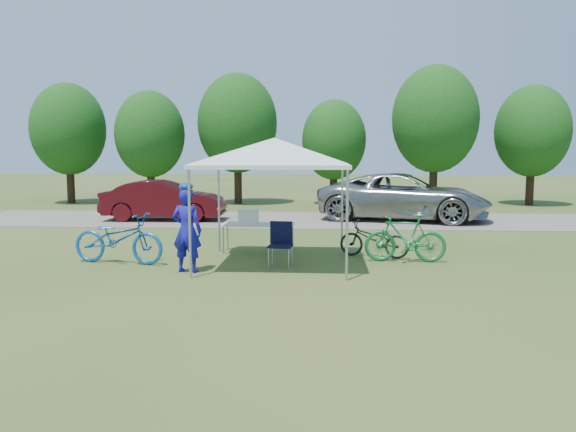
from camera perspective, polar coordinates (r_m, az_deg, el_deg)
name	(u,v)px	position (r m, az deg, el deg)	size (l,w,h in m)	color
ground	(275,264)	(12.29, -1.36, -4.88)	(100.00, 100.00, 0.00)	#2D5119
gravel_strip	(294,220)	(20.17, 0.64, -0.37)	(24.00, 5.00, 0.02)	gray
canopy	(274,141)	(12.05, -1.39, 7.58)	(4.53, 4.53, 3.00)	#A5A5AA
treeline	(295,128)	(26.10, 0.71, 8.94)	(24.89, 4.28, 6.30)	#382314
folding_table	(259,225)	(13.58, -3.01, -0.95)	(1.72, 0.72, 0.71)	white
folding_chair	(281,240)	(11.97, -0.73, -2.44)	(0.53, 0.55, 0.95)	black
cooler	(248,216)	(13.59, -4.04, -0.02)	(0.49, 0.33, 0.35)	white
ice_cream_cup	(277,223)	(13.48, -1.09, -0.68)	(0.08, 0.08, 0.06)	gold
cyclist	(187,230)	(11.50, -10.23, -1.45)	(0.62, 0.41, 1.71)	#1414A8
bike_blue	(118,238)	(12.79, -16.85, -2.19)	(0.73, 2.10, 1.11)	#1463B6
bike_green	(405,238)	(12.68, 11.83, -2.20)	(0.51, 1.79, 1.07)	#1B7A3C
bike_dark	(374,239)	(13.12, 8.71, -2.34)	(0.56, 1.62, 0.85)	black
minivan	(404,197)	(20.41, 11.67, 1.95)	(2.76, 5.99, 1.67)	#A0A19C
sedan	(164,200)	(20.41, -12.50, 1.57)	(1.49, 4.28, 1.41)	#4D0C13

